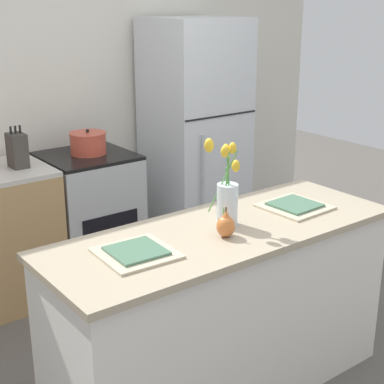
{
  "coord_description": "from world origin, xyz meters",
  "views": [
    {
      "loc": [
        -1.7,
        -2.0,
        1.96
      ],
      "look_at": [
        0.0,
        0.25,
        1.02
      ],
      "focal_mm": 55.0,
      "sensor_mm": 36.0,
      "label": 1
    }
  ],
  "objects_px": {
    "knife_block": "(17,150)",
    "flower_vase": "(227,196)",
    "stove_range": "(90,216)",
    "cooking_pot": "(88,143)",
    "pear_figurine": "(226,225)",
    "plate_setting_right": "(294,206)",
    "plate_setting_left": "(136,252)",
    "refrigerator": "(195,137)"
  },
  "relations": [
    {
      "from": "refrigerator",
      "to": "flower_vase",
      "type": "relative_size",
      "value": 4.21
    },
    {
      "from": "cooking_pot",
      "to": "knife_block",
      "type": "bearing_deg",
      "value": -176.25
    },
    {
      "from": "plate_setting_right",
      "to": "knife_block",
      "type": "xyz_separation_m",
      "value": [
        -0.89,
        1.57,
        0.12
      ]
    },
    {
      "from": "flower_vase",
      "to": "pear_figurine",
      "type": "relative_size",
      "value": 2.98
    },
    {
      "from": "knife_block",
      "to": "flower_vase",
      "type": "bearing_deg",
      "value": -73.95
    },
    {
      "from": "pear_figurine",
      "to": "plate_setting_right",
      "type": "xyz_separation_m",
      "value": [
        0.55,
        0.08,
        -0.05
      ]
    },
    {
      "from": "pear_figurine",
      "to": "plate_setting_right",
      "type": "bearing_deg",
      "value": 8.66
    },
    {
      "from": "plate_setting_left",
      "to": "knife_block",
      "type": "distance_m",
      "value": 1.57
    },
    {
      "from": "knife_block",
      "to": "plate_setting_right",
      "type": "bearing_deg",
      "value": -60.41
    },
    {
      "from": "flower_vase",
      "to": "cooking_pot",
      "type": "height_order",
      "value": "flower_vase"
    },
    {
      "from": "plate_setting_left",
      "to": "knife_block",
      "type": "xyz_separation_m",
      "value": [
        0.09,
        1.57,
        0.12
      ]
    },
    {
      "from": "refrigerator",
      "to": "knife_block",
      "type": "height_order",
      "value": "refrigerator"
    },
    {
      "from": "stove_range",
      "to": "knife_block",
      "type": "bearing_deg",
      "value": -176.73
    },
    {
      "from": "refrigerator",
      "to": "cooking_pot",
      "type": "relative_size",
      "value": 7.12
    },
    {
      "from": "stove_range",
      "to": "cooking_pot",
      "type": "relative_size",
      "value": 3.59
    },
    {
      "from": "plate_setting_left",
      "to": "cooking_pot",
      "type": "relative_size",
      "value": 1.28
    },
    {
      "from": "stove_range",
      "to": "refrigerator",
      "type": "xyz_separation_m",
      "value": [
        0.95,
        0.0,
        0.45
      ]
    },
    {
      "from": "plate_setting_right",
      "to": "cooking_pot",
      "type": "xyz_separation_m",
      "value": [
        -0.37,
        1.6,
        0.08
      ]
    },
    {
      "from": "cooking_pot",
      "to": "knife_block",
      "type": "distance_m",
      "value": 0.52
    },
    {
      "from": "cooking_pot",
      "to": "pear_figurine",
      "type": "bearing_deg",
      "value": -95.88
    },
    {
      "from": "stove_range",
      "to": "cooking_pot",
      "type": "bearing_deg",
      "value": 15.26
    },
    {
      "from": "refrigerator",
      "to": "flower_vase",
      "type": "height_order",
      "value": "refrigerator"
    },
    {
      "from": "pear_figurine",
      "to": "plate_setting_right",
      "type": "relative_size",
      "value": 0.44
    },
    {
      "from": "refrigerator",
      "to": "plate_setting_right",
      "type": "relative_size",
      "value": 5.57
    },
    {
      "from": "flower_vase",
      "to": "cooking_pot",
      "type": "distance_m",
      "value": 1.58
    },
    {
      "from": "flower_vase",
      "to": "cooking_pot",
      "type": "bearing_deg",
      "value": 87.24
    },
    {
      "from": "pear_figurine",
      "to": "knife_block",
      "type": "height_order",
      "value": "knife_block"
    },
    {
      "from": "plate_setting_right",
      "to": "cooking_pot",
      "type": "relative_size",
      "value": 1.28
    },
    {
      "from": "flower_vase",
      "to": "plate_setting_right",
      "type": "bearing_deg",
      "value": -3.67
    },
    {
      "from": "plate_setting_left",
      "to": "plate_setting_right",
      "type": "bearing_deg",
      "value": 0.0
    },
    {
      "from": "refrigerator",
      "to": "flower_vase",
      "type": "distance_m",
      "value": 1.87
    },
    {
      "from": "refrigerator",
      "to": "plate_setting_right",
      "type": "height_order",
      "value": "refrigerator"
    },
    {
      "from": "pear_figurine",
      "to": "knife_block",
      "type": "distance_m",
      "value": 1.69
    },
    {
      "from": "stove_range",
      "to": "refrigerator",
      "type": "bearing_deg",
      "value": 0.04
    },
    {
      "from": "stove_range",
      "to": "refrigerator",
      "type": "height_order",
      "value": "refrigerator"
    },
    {
      "from": "stove_range",
      "to": "pear_figurine",
      "type": "height_order",
      "value": "pear_figurine"
    },
    {
      "from": "refrigerator",
      "to": "plate_setting_left",
      "type": "distance_m",
      "value": 2.22
    },
    {
      "from": "stove_range",
      "to": "plate_setting_right",
      "type": "xyz_separation_m",
      "value": [
        0.39,
        -1.6,
        0.45
      ]
    },
    {
      "from": "stove_range",
      "to": "plate_setting_right",
      "type": "relative_size",
      "value": 2.81
    },
    {
      "from": "refrigerator",
      "to": "pear_figurine",
      "type": "height_order",
      "value": "refrigerator"
    },
    {
      "from": "plate_setting_right",
      "to": "pear_figurine",
      "type": "bearing_deg",
      "value": -171.34
    },
    {
      "from": "flower_vase",
      "to": "plate_setting_right",
      "type": "height_order",
      "value": "flower_vase"
    }
  ]
}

